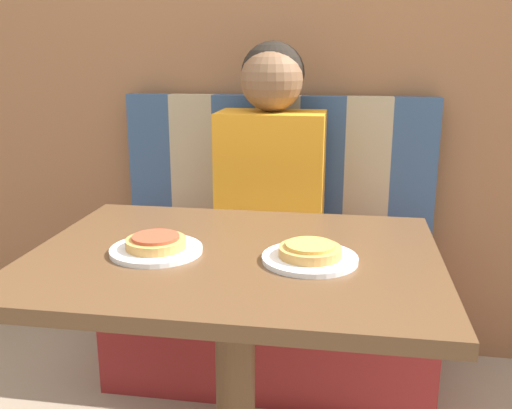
# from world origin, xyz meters

# --- Properties ---
(wall_back) EXTENTS (7.00, 0.05, 2.60)m
(wall_back) POSITION_xyz_m (0.00, 0.94, 1.30)
(wall_back) COLOR brown
(wall_back) RESTS_ON ground_plane
(booth_seat) EXTENTS (1.16, 0.46, 0.47)m
(booth_seat) POSITION_xyz_m (0.00, 0.66, 0.24)
(booth_seat) COLOR maroon
(booth_seat) RESTS_ON ground_plane
(booth_backrest) EXTENTS (1.16, 0.06, 0.55)m
(booth_backrest) POSITION_xyz_m (-0.00, 0.85, 0.75)
(booth_backrest) COLOR navy
(booth_backrest) RESTS_ON booth_seat
(dining_table) EXTENTS (0.97, 0.74, 0.72)m
(dining_table) POSITION_xyz_m (0.00, 0.00, 0.63)
(dining_table) COLOR brown
(dining_table) RESTS_ON ground_plane
(person) EXTENTS (0.36, 0.24, 0.75)m
(person) POSITION_xyz_m (0.00, 0.66, 0.85)
(person) COLOR orange
(person) RESTS_ON booth_seat
(plate_left) EXTENTS (0.22, 0.22, 0.01)m
(plate_left) POSITION_xyz_m (-0.18, -0.03, 0.73)
(plate_left) COLOR white
(plate_left) RESTS_ON dining_table
(plate_right) EXTENTS (0.22, 0.22, 0.01)m
(plate_right) POSITION_xyz_m (0.18, -0.03, 0.73)
(plate_right) COLOR white
(plate_right) RESTS_ON dining_table
(pizza_left) EXTENTS (0.14, 0.14, 0.03)m
(pizza_left) POSITION_xyz_m (-0.18, -0.03, 0.75)
(pizza_left) COLOR #C68E47
(pizza_left) RESTS_ON plate_left
(pizza_right) EXTENTS (0.14, 0.14, 0.03)m
(pizza_right) POSITION_xyz_m (0.18, -0.03, 0.75)
(pizza_right) COLOR #C68E47
(pizza_right) RESTS_ON plate_right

